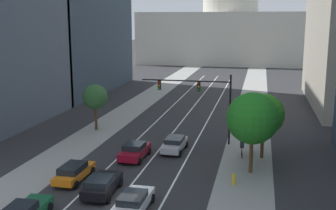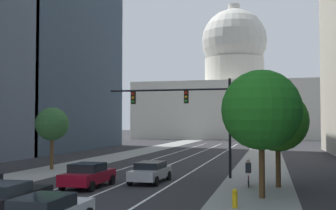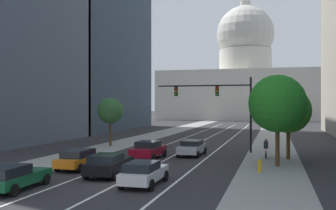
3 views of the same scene
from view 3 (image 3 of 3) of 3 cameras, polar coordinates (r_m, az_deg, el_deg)
name	(u,v)px [view 3 (image 3 of 3)]	position (r m, az deg, el deg)	size (l,w,h in m)	color
ground_plane	(217,134)	(63.05, 7.13, -4.15)	(400.00, 400.00, 0.00)	#2B2B2D
sidewalk_left	(156,135)	(60.04, -1.75, -4.36)	(4.58, 130.00, 0.01)	gray
sidewalk_right	(273,137)	(57.45, 14.99, -4.56)	(4.58, 130.00, 0.01)	gray
lane_stripe_left	(175,142)	(48.98, 0.96, -5.36)	(0.16, 90.00, 0.01)	white
lane_stripe_center	(200,142)	(48.30, 4.62, -5.43)	(0.16, 90.00, 0.01)	white
lane_stripe_right	(226,143)	(47.82, 8.36, -5.49)	(0.16, 90.00, 0.01)	white
office_tower_far_left	(73,2)	(78.61, -13.68, 14.33)	(22.28, 30.90, 47.94)	#334251
capitol_building	(245,81)	(125.39, 11.15, 3.50)	(51.35, 25.97, 36.89)	beige
car_crimson	(148,150)	(33.81, -2.85, -6.49)	(2.19, 4.62, 1.52)	maroon
car_black	(109,164)	(26.05, -8.61, -8.48)	(2.27, 4.65, 1.47)	black
car_white	(144,173)	(22.89, -3.53, -9.76)	(1.95, 4.38, 1.39)	silver
car_green	(14,177)	(23.04, -21.46, -9.66)	(2.08, 4.60, 1.42)	#14512D
car_silver	(192,147)	(35.95, 3.50, -6.15)	(2.10, 4.57, 1.39)	#B2B5BA
car_orange	(80,159)	(29.25, -12.72, -7.59)	(1.99, 4.66, 1.40)	orange
traffic_signal_mast	(221,100)	(38.80, 7.64, 0.80)	(9.36, 0.39, 7.29)	black
fire_hydrant	(260,166)	(27.85, 13.14, -8.56)	(0.26, 0.35, 0.91)	yellow
cyclist	(266,149)	(34.92, 14.02, -6.17)	(0.38, 1.70, 1.72)	black
street_tree_mid_right	(277,104)	(30.56, 15.60, 0.19)	(4.33, 4.33, 6.89)	#51381E
street_tree_near_left	(110,111)	(44.72, -8.37, -0.85)	(2.90, 2.90, 5.40)	#51381E
street_tree_near_right	(288,110)	(34.78, 17.05, -0.75)	(3.86, 3.86, 6.09)	#51381E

